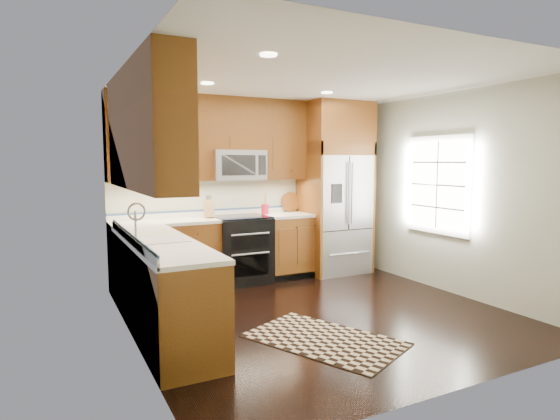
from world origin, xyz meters
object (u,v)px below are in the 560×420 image
refrigerator (335,188)px  knife_block (209,209)px  rug (325,340)px  utensil_crock (265,207)px  range (241,250)px

refrigerator → knife_block: 2.01m
rug → utensil_crock: 2.78m
rug → knife_block: size_ratio=4.72×
rug → range: bearing=62.5°
rug → utensil_crock: (0.55, 2.52, 1.04)m
range → utensil_crock: (0.44, 0.14, 0.58)m
range → utensil_crock: 0.74m
range → rug: bearing=-92.7°
refrigerator → rug: size_ratio=1.80×
rug → knife_block: knife_block is taller
refrigerator → utensil_crock: bearing=170.7°
range → knife_block: bearing=169.3°
refrigerator → knife_block: refrigerator is taller
utensil_crock → range: bearing=-162.0°
knife_block → utensil_crock: size_ratio=0.99×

